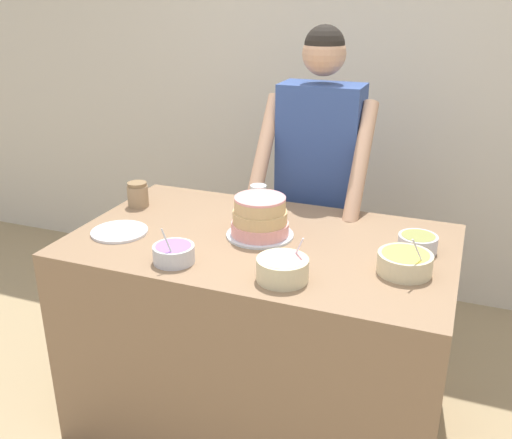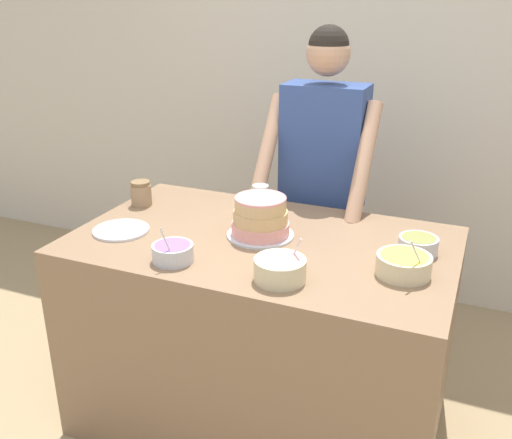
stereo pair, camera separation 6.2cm
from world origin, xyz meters
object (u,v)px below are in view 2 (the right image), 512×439
object	(u,v)px
frosting_bowl_purple	(173,252)
ceramic_plate	(121,230)
person_baker	(323,168)
frosting_bowl_yellow	(404,264)
stoneware_jar	(141,193)
cake	(260,218)
drinking_glass	(260,199)
frosting_bowl_pink	(280,269)
frosting_bowl_olive	(418,245)

from	to	relation	value
frosting_bowl_purple	ceramic_plate	world-z (taller)	frosting_bowl_purple
person_baker	frosting_bowl_yellow	bearing A→B (deg)	-54.97
frosting_bowl_yellow	stoneware_jar	size ratio (longest dim) A/B	1.69
frosting_bowl_purple	person_baker	bearing A→B (deg)	73.71
stoneware_jar	frosting_bowl_purple	bearing A→B (deg)	-46.28
ceramic_plate	frosting_bowl_purple	bearing A→B (deg)	-24.64
cake	drinking_glass	world-z (taller)	cake
frosting_bowl_pink	frosting_bowl_olive	xyz separation A→B (m)	(0.43, 0.43, -0.01)
person_baker	frosting_bowl_olive	size ratio (longest dim) A/B	11.29
person_baker	stoneware_jar	xyz separation A→B (m)	(-0.76, -0.53, -0.07)
frosting_bowl_olive	person_baker	bearing A→B (deg)	134.99
frosting_bowl_purple	stoneware_jar	world-z (taller)	frosting_bowl_purple
frosting_bowl_purple	frosting_bowl_olive	world-z (taller)	frosting_bowl_purple
person_baker	frosting_bowl_olive	bearing A→B (deg)	-45.01
frosting_bowl_purple	drinking_glass	bearing A→B (deg)	79.26
frosting_bowl_olive	ceramic_plate	bearing A→B (deg)	-167.34
frosting_bowl_pink	frosting_bowl_yellow	distance (m)	0.46
frosting_bowl_pink	stoneware_jar	xyz separation A→B (m)	(-0.91, 0.47, 0.01)
person_baker	frosting_bowl_olive	world-z (taller)	person_baker
frosting_bowl_olive	ceramic_plate	size ratio (longest dim) A/B	0.64
frosting_bowl_olive	drinking_glass	xyz separation A→B (m)	(-0.76, 0.17, 0.03)
ceramic_plate	stoneware_jar	bearing A→B (deg)	107.87
person_baker	drinking_glass	distance (m)	0.45
person_baker	frosting_bowl_yellow	distance (m)	0.97
cake	frosting_bowl_olive	distance (m)	0.66
frosting_bowl_yellow	ceramic_plate	xyz separation A→B (m)	(-1.21, -0.07, -0.04)
frosting_bowl_yellow	frosting_bowl_purple	bearing A→B (deg)	-164.76
frosting_bowl_pink	frosting_bowl_olive	size ratio (longest dim) A/B	1.22
ceramic_plate	stoneware_jar	world-z (taller)	stoneware_jar
frosting_bowl_pink	frosting_bowl_purple	xyz separation A→B (m)	(-0.44, -0.01, -0.01)
ceramic_plate	frosting_bowl_yellow	bearing A→B (deg)	3.08
person_baker	drinking_glass	xyz separation A→B (m)	(-0.18, -0.40, -0.06)
stoneware_jar	cake	bearing A→B (deg)	-10.51
frosting_bowl_purple	ceramic_plate	size ratio (longest dim) A/B	0.66
frosting_bowl_yellow	ceramic_plate	bearing A→B (deg)	-176.92
frosting_bowl_pink	ceramic_plate	size ratio (longest dim) A/B	0.78
cake	frosting_bowl_yellow	world-z (taller)	cake
frosting_bowl_pink	stoneware_jar	size ratio (longest dim) A/B	1.59
cake	drinking_glass	bearing A→B (deg)	112.43
drinking_glass	ceramic_plate	bearing A→B (deg)	-136.90
frosting_bowl_yellow	drinking_glass	bearing A→B (deg)	152.43
person_baker	frosting_bowl_pink	size ratio (longest dim) A/B	9.23
frosting_bowl_pink	drinking_glass	distance (m)	0.68
person_baker	frosting_bowl_pink	distance (m)	1.02
person_baker	drinking_glass	bearing A→B (deg)	-114.13
ceramic_plate	stoneware_jar	xyz separation A→B (m)	(-0.10, 0.32, 0.05)
cake	frosting_bowl_yellow	bearing A→B (deg)	-11.52
frosting_bowl_olive	drinking_glass	distance (m)	0.78
cake	ceramic_plate	distance (m)	0.62
frosting_bowl_olive	ceramic_plate	xyz separation A→B (m)	(-1.23, -0.28, -0.03)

